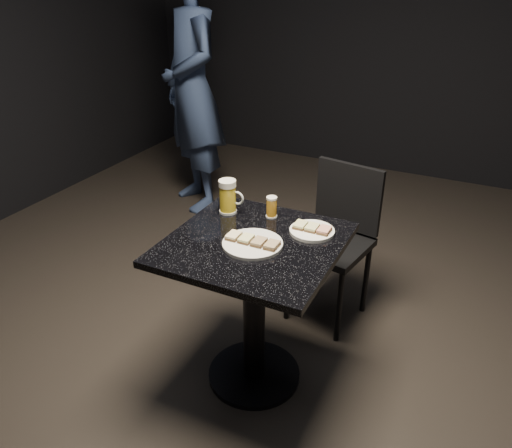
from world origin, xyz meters
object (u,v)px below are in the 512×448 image
object	(u,v)px
plate_large	(253,244)
beer_mug	(228,196)
plate_small	(312,231)
table	(254,289)
patron	(192,88)
chair	(336,233)
beer_tumbler	(272,207)

from	to	relation	value
plate_large	beer_mug	distance (m)	0.34
plate_small	table	world-z (taller)	plate_small
plate_small	patron	distance (m)	2.04
plate_large	plate_small	world-z (taller)	same
plate_small	patron	bearing A→B (deg)	136.75
beer_mug	chair	distance (m)	0.70
table	plate_small	bearing A→B (deg)	42.60
patron	beer_tumbler	world-z (taller)	patron
plate_small	table	distance (m)	0.36
table	chair	size ratio (longest dim) A/B	0.88
plate_large	patron	size ratio (longest dim) A/B	0.13
beer_mug	beer_tumbler	xyz separation A→B (m)	(0.20, 0.04, -0.03)
beer_tumbler	chair	size ratio (longest dim) A/B	0.11
plate_large	beer_mug	size ratio (longest dim) A/B	1.57
chair	beer_mug	bearing A→B (deg)	-128.98
chair	patron	bearing A→B (deg)	148.12
beer_mug	plate_large	bearing A→B (deg)	-43.73
table	plate_large	bearing A→B (deg)	-72.21
plate_small	chair	distance (m)	0.56
plate_small	patron	xyz separation A→B (m)	(-1.48, 1.40, 0.18)
plate_large	chair	xyz separation A→B (m)	(0.15, 0.70, -0.26)
beer_mug	beer_tumbler	size ratio (longest dim) A/B	1.61
patron	chair	bearing A→B (deg)	5.08
plate_large	table	xyz separation A→B (m)	(-0.01, 0.04, -0.25)
plate_large	patron	distance (m)	2.08
patron	beer_mug	size ratio (longest dim) A/B	11.89
table	chair	world-z (taller)	chair
plate_small	beer_mug	world-z (taller)	beer_mug
plate_small	beer_mug	bearing A→B (deg)	177.84
table	beer_mug	world-z (taller)	beer_mug
plate_small	beer_mug	xyz separation A→B (m)	(-0.42, 0.02, 0.07)
plate_large	patron	xyz separation A→B (m)	(-1.30, 1.61, 0.18)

